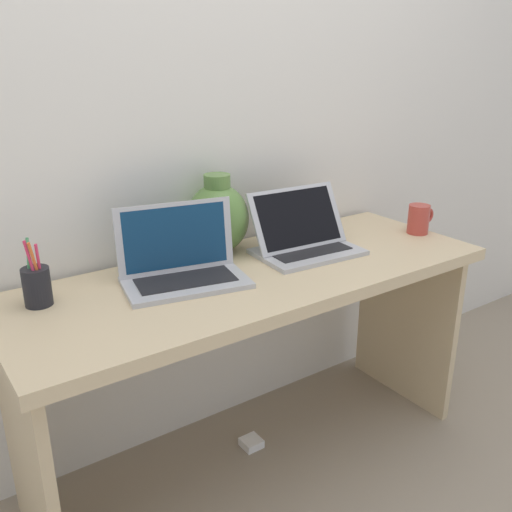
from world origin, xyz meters
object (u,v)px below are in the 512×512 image
(green_vase, at_px, (218,217))
(coffee_mug, at_px, (419,219))
(power_brick, at_px, (251,443))
(laptop_left, at_px, (181,261))
(pen_cup, at_px, (37,286))
(laptop_right, at_px, (303,236))

(green_vase, distance_m, coffee_mug, 0.76)
(green_vase, height_order, power_brick, green_vase)
(green_vase, bearing_deg, power_brick, -82.37)
(coffee_mug, xyz_separation_m, power_brick, (-0.70, 0.09, -0.75))
(laptop_left, distance_m, pen_cup, 0.40)
(green_vase, xyz_separation_m, pen_cup, (-0.62, -0.09, -0.06))
(laptop_right, distance_m, coffee_mug, 0.49)
(coffee_mug, distance_m, pen_cup, 1.35)
(laptop_left, height_order, power_brick, laptop_left)
(laptop_left, height_order, green_vase, green_vase)
(pen_cup, bearing_deg, laptop_left, -8.97)
(laptop_left, relative_size, green_vase, 1.48)
(coffee_mug, bearing_deg, laptop_right, 169.93)
(laptop_right, bearing_deg, green_vase, 144.38)
(laptop_left, distance_m, power_brick, 0.80)
(power_brick, bearing_deg, coffee_mug, -7.43)
(laptop_right, bearing_deg, laptop_left, 178.22)
(laptop_left, distance_m, coffee_mug, 0.95)
(pen_cup, bearing_deg, coffee_mug, -6.95)
(green_vase, xyz_separation_m, power_brick, (0.02, -0.16, -0.82))
(laptop_right, bearing_deg, power_brick, 178.74)
(laptop_right, relative_size, power_brick, 5.12)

